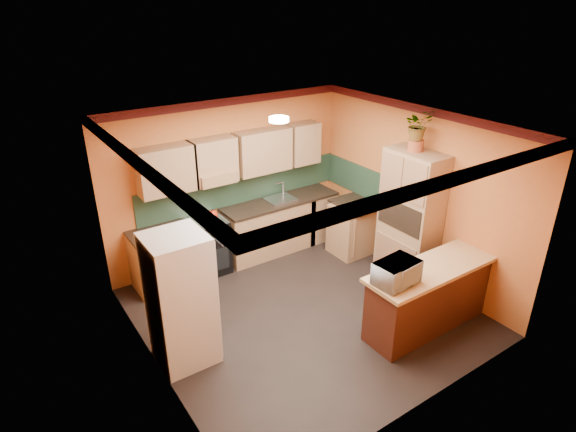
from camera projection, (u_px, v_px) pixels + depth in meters
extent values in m
plane|color=black|center=(303.00, 312.00, 6.87)|extent=(4.20, 4.20, 0.00)
cube|color=white|center=(306.00, 126.00, 5.73)|extent=(4.20, 4.20, 0.04)
cube|color=#B96331|center=(229.00, 181.00, 7.87)|extent=(4.20, 0.04, 2.70)
cube|color=#B96331|center=(430.00, 306.00, 4.72)|extent=(4.20, 0.04, 2.70)
cube|color=#B96331|center=(149.00, 275.00, 5.23)|extent=(0.04, 4.20, 2.70)
cube|color=#B96331|center=(415.00, 193.00, 7.37)|extent=(0.04, 4.20, 2.70)
cube|color=#213D2B|center=(243.00, 187.00, 8.06)|extent=(3.70, 0.02, 0.53)
cube|color=#213D2B|center=(354.00, 177.00, 8.48)|extent=(0.02, 1.40, 0.53)
cube|color=#A47B56|center=(239.00, 156.00, 7.61)|extent=(3.10, 0.34, 0.70)
cylinder|color=white|center=(279.00, 119.00, 6.20)|extent=(0.26, 0.26, 0.06)
cube|color=#A47B56|center=(242.00, 237.00, 8.04)|extent=(3.65, 0.60, 0.88)
cube|color=black|center=(241.00, 211.00, 7.85)|extent=(3.65, 0.62, 0.04)
cube|color=black|center=(208.00, 246.00, 7.72)|extent=(0.58, 0.58, 0.91)
cube|color=silver|center=(280.00, 199.00, 8.23)|extent=(0.48, 0.40, 0.03)
cube|color=#A47B56|center=(355.00, 228.00, 8.33)|extent=(0.60, 0.80, 0.88)
cube|color=black|center=(356.00, 204.00, 8.14)|extent=(0.62, 0.80, 0.04)
cube|color=silver|center=(181.00, 300.00, 5.67)|extent=(0.68, 0.66, 1.70)
cube|color=#A47B56|center=(410.00, 219.00, 7.25)|extent=(0.48, 0.90, 2.10)
cylinder|color=#A14527|center=(416.00, 145.00, 6.81)|extent=(0.22, 0.22, 0.16)
imported|color=#A47B56|center=(418.00, 125.00, 6.69)|extent=(0.46, 0.42, 0.43)
cube|color=#431E0F|center=(427.00, 299.00, 6.40)|extent=(1.80, 0.55, 0.88)
cube|color=tan|center=(432.00, 269.00, 6.20)|extent=(1.90, 0.65, 0.05)
imported|color=silver|center=(397.00, 273.00, 5.79)|extent=(0.57, 0.41, 0.30)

